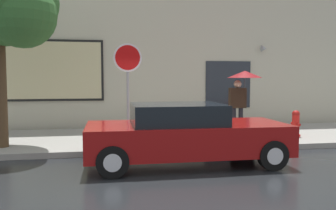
{
  "coord_description": "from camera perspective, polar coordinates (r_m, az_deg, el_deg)",
  "views": [
    {
      "loc": [
        -1.37,
        -7.51,
        1.92
      ],
      "look_at": [
        0.24,
        1.8,
        1.2
      ],
      "focal_mm": 36.81,
      "sensor_mm": 36.0,
      "label": 1
    }
  ],
  "objects": [
    {
      "name": "ground_plane",
      "position": [
        7.87,
        0.54,
        -9.76
      ],
      "size": [
        60.0,
        60.0,
        0.0
      ],
      "primitive_type": "plane",
      "color": "black"
    },
    {
      "name": "sidewalk",
      "position": [
        10.76,
        -2.33,
        -5.52
      ],
      "size": [
        20.0,
        4.0,
        0.15
      ],
      "primitive_type": "cube",
      "color": "gray",
      "rests_on": "ground"
    },
    {
      "name": "building_facade",
      "position": [
        13.17,
        -3.93,
        11.15
      ],
      "size": [
        20.0,
        0.67,
        7.0
      ],
      "color": "beige",
      "rests_on": "ground"
    },
    {
      "name": "parked_car",
      "position": [
        7.76,
        2.81,
        -4.84
      ],
      "size": [
        4.42,
        1.9,
        1.37
      ],
      "color": "maroon",
      "rests_on": "ground"
    },
    {
      "name": "fire_hydrant",
      "position": [
        11.29,
        20.38,
        -2.9
      ],
      "size": [
        0.3,
        0.44,
        0.81
      ],
      "color": "red",
      "rests_on": "sidewalk"
    },
    {
      "name": "pedestrian_with_umbrella",
      "position": [
        10.88,
        12.24,
        3.52
      ],
      "size": [
        1.08,
        1.08,
        2.02
      ],
      "color": "black",
      "rests_on": "sidewalk"
    },
    {
      "name": "street_tree",
      "position": [
        9.92,
        -25.75,
        14.73
      ],
      "size": [
        3.03,
        2.58,
        4.87
      ],
      "color": "#4C3823",
      "rests_on": "sidewalk"
    },
    {
      "name": "stop_sign",
      "position": [
        9.31,
        -6.68,
        5.23
      ],
      "size": [
        0.76,
        0.1,
        2.71
      ],
      "color": "gray",
      "rests_on": "sidewalk"
    }
  ]
}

